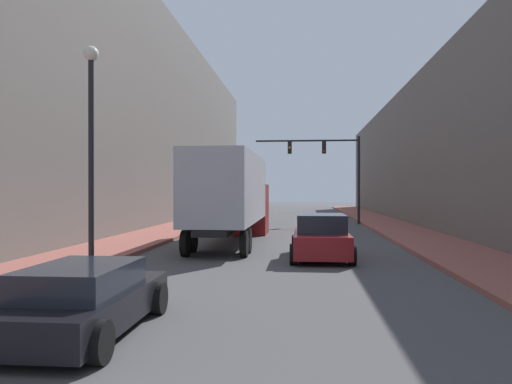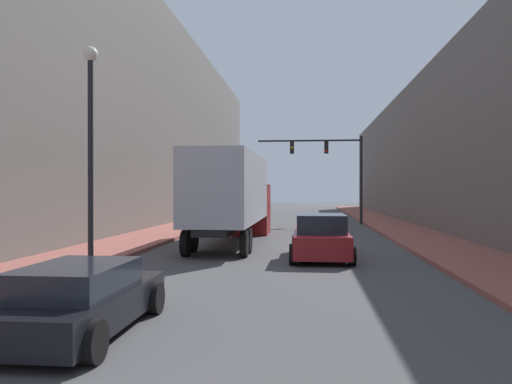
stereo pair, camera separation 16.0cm
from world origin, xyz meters
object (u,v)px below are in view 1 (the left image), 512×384
Objects in this scene: traffic_signal_gantry at (333,163)px; street_lamp at (91,128)px; semi_truck at (233,195)px; suv_car at (321,238)px; sedan_car at (85,300)px.

traffic_signal_gantry is 24.58m from street_lamp.
semi_truck is 6.59m from suv_car.
semi_truck reaches higher than suv_car.
street_lamp reaches higher than sedan_car.
semi_truck is 2.97× the size of sedan_car.
sedan_car is at bearing -91.87° from semi_truck.
sedan_car is 7.27m from street_lamp.
sedan_car is at bearing -101.74° from traffic_signal_gantry.
suv_car is 0.58× the size of traffic_signal_gantry.
sedan_car is (-0.49, -15.00, -1.66)m from semi_truck.
suv_car is at bearing -52.28° from semi_truck.
traffic_signal_gantry is at bearing 78.26° from sedan_car.
semi_truck is at bearing -111.67° from traffic_signal_gantry.
semi_truck reaches higher than sedan_car.
semi_truck is at bearing 72.57° from street_lamp.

